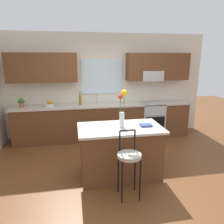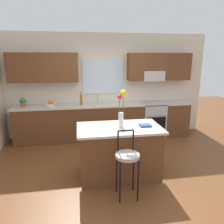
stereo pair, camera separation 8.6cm
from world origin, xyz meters
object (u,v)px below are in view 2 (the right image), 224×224
at_px(bar_stool_near, 127,159).
at_px(cookbook, 145,125).
at_px(kitchen_island, 119,151).
at_px(flower_vase, 121,108).
at_px(potted_plant_small, 23,102).
at_px(oven_range, 152,119).
at_px(bottle_olive_oil, 81,100).
at_px(fruit_bowl_oranges, 50,104).

relative_size(bar_stool_near, cookbook, 5.21).
distance_m(kitchen_island, flower_vase, 0.79).
bearing_deg(kitchen_island, flower_vase, -20.48).
bearing_deg(potted_plant_small, flower_vase, -42.90).
height_order(cookbook, potted_plant_small, potted_plant_small).
relative_size(flower_vase, potted_plant_small, 2.88).
height_order(kitchen_island, bar_stool_near, bar_stool_near).
relative_size(oven_range, potted_plant_small, 4.08).
relative_size(kitchen_island, flower_vase, 2.24).
xyz_separation_m(kitchen_island, cookbook, (0.45, -0.03, 0.47)).
height_order(flower_vase, bottle_olive_oil, flower_vase).
bearing_deg(cookbook, fruit_bowl_oranges, 133.49).
bearing_deg(flower_vase, bar_stool_near, -92.91).
xyz_separation_m(bottle_olive_oil, potted_plant_small, (-1.41, 0.00, -0.01)).
xyz_separation_m(kitchen_island, fruit_bowl_oranges, (-1.38, 1.90, 0.51)).
bearing_deg(bottle_olive_oil, flower_vase, -71.25).
height_order(flower_vase, cookbook, flower_vase).
xyz_separation_m(flower_vase, potted_plant_small, (-2.05, 1.91, -0.21)).
xyz_separation_m(kitchen_island, bottle_olive_oil, (-0.62, 1.90, 0.59)).
bearing_deg(bar_stool_near, bottle_olive_oil, 103.73).
bearing_deg(oven_range, potted_plant_small, 179.56).
relative_size(bar_stool_near, flower_vase, 1.61).
bearing_deg(bottle_olive_oil, potted_plant_small, 179.96).
distance_m(bar_stool_near, cookbook, 0.81).
distance_m(flower_vase, bottle_olive_oil, 2.02).
xyz_separation_m(flower_vase, bottle_olive_oil, (-0.65, 1.91, -0.20)).
distance_m(oven_range, bottle_olive_oil, 1.98).
height_order(oven_range, bottle_olive_oil, bottle_olive_oil).
distance_m(kitchen_island, cookbook, 0.66).
bearing_deg(oven_range, cookbook, -113.38).
xyz_separation_m(cookbook, bottle_olive_oil, (-1.07, 1.93, 0.12)).
bearing_deg(fruit_bowl_oranges, kitchen_island, -54.07).
height_order(fruit_bowl_oranges, potted_plant_small, potted_plant_small).
bearing_deg(kitchen_island, bar_stool_near, -90.00).
xyz_separation_m(bar_stool_near, potted_plant_small, (-2.02, 2.52, 0.41)).
relative_size(flower_vase, bottle_olive_oil, 1.95).
height_order(flower_vase, fruit_bowl_oranges, flower_vase).
xyz_separation_m(oven_range, potted_plant_small, (-3.30, 0.03, 0.59)).
relative_size(oven_range, kitchen_island, 0.63).
xyz_separation_m(bar_stool_near, bottle_olive_oil, (-0.62, 2.52, 0.42)).
height_order(oven_range, cookbook, cookbook).
xyz_separation_m(kitchen_island, potted_plant_small, (-2.02, 1.90, 0.58)).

